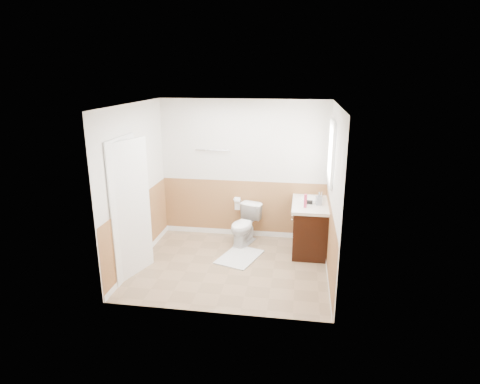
% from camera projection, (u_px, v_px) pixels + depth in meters
% --- Properties ---
extents(floor, '(3.00, 3.00, 0.00)m').
position_uv_depth(floor, '(231.00, 266.00, 6.36)').
color(floor, '#8C7051').
rests_on(floor, ground).
extents(ceiling, '(3.00, 3.00, 0.00)m').
position_uv_depth(ceiling, '(230.00, 105.00, 5.65)').
color(ceiling, white).
rests_on(ceiling, floor).
extents(wall_back, '(3.00, 0.00, 3.00)m').
position_uv_depth(wall_back, '(243.00, 170.00, 7.24)').
color(wall_back, silver).
rests_on(wall_back, floor).
extents(wall_front, '(3.00, 0.00, 3.00)m').
position_uv_depth(wall_front, '(212.00, 220.00, 4.78)').
color(wall_front, silver).
rests_on(wall_front, floor).
extents(wall_left, '(0.00, 3.00, 3.00)m').
position_uv_depth(wall_left, '(135.00, 186.00, 6.23)').
color(wall_left, silver).
rests_on(wall_left, floor).
extents(wall_right, '(0.00, 3.00, 3.00)m').
position_uv_depth(wall_right, '(334.00, 194.00, 5.79)').
color(wall_right, silver).
rests_on(wall_right, floor).
extents(wainscot_back, '(3.00, 0.00, 3.00)m').
position_uv_depth(wainscot_back, '(243.00, 210.00, 7.44)').
color(wainscot_back, '#A46941').
rests_on(wainscot_back, floor).
extents(wainscot_front, '(3.00, 0.00, 3.00)m').
position_uv_depth(wainscot_front, '(213.00, 277.00, 5.00)').
color(wainscot_front, '#A46941').
rests_on(wainscot_front, floor).
extents(wainscot_left, '(0.00, 2.60, 2.60)m').
position_uv_depth(wainscot_left, '(139.00, 231.00, 6.44)').
color(wainscot_left, '#A46941').
rests_on(wainscot_left, floor).
extents(wainscot_right, '(0.00, 2.60, 2.60)m').
position_uv_depth(wainscot_right, '(329.00, 243.00, 6.00)').
color(wainscot_right, '#A46941').
rests_on(wainscot_right, floor).
extents(toilet, '(0.59, 0.77, 0.70)m').
position_uv_depth(toilet, '(244.00, 225.00, 7.10)').
color(toilet, white).
rests_on(toilet, floor).
extents(bath_mat, '(0.78, 0.93, 0.02)m').
position_uv_depth(bath_mat, '(240.00, 257.00, 6.65)').
color(bath_mat, silver).
rests_on(bath_mat, floor).
extents(vanity_cabinet, '(0.55, 1.10, 0.80)m').
position_uv_depth(vanity_cabinet, '(310.00, 227.00, 6.88)').
color(vanity_cabinet, black).
rests_on(vanity_cabinet, floor).
extents(vanity_knob_left, '(0.03, 0.03, 0.03)m').
position_uv_depth(vanity_knob_left, '(292.00, 220.00, 6.78)').
color(vanity_knob_left, '#B6B6BC').
rests_on(vanity_knob_left, vanity_cabinet).
extents(vanity_knob_right, '(0.03, 0.03, 0.03)m').
position_uv_depth(vanity_knob_right, '(293.00, 216.00, 6.97)').
color(vanity_knob_right, silver).
rests_on(vanity_knob_right, vanity_cabinet).
extents(countertop, '(0.60, 1.15, 0.05)m').
position_uv_depth(countertop, '(310.00, 203.00, 6.76)').
color(countertop, silver).
rests_on(countertop, vanity_cabinet).
extents(sink_basin, '(0.36, 0.36, 0.02)m').
position_uv_depth(sink_basin, '(311.00, 199.00, 6.89)').
color(sink_basin, white).
rests_on(sink_basin, countertop).
extents(faucet, '(0.02, 0.02, 0.14)m').
position_uv_depth(faucet, '(322.00, 196.00, 6.84)').
color(faucet, silver).
rests_on(faucet, countertop).
extents(lotion_bottle, '(0.05, 0.05, 0.22)m').
position_uv_depth(lotion_bottle, '(305.00, 201.00, 6.44)').
color(lotion_bottle, '#C03154').
rests_on(lotion_bottle, countertop).
extents(soap_dispenser, '(0.11, 0.11, 0.21)m').
position_uv_depth(soap_dispenser, '(319.00, 199.00, 6.58)').
color(soap_dispenser, gray).
rests_on(soap_dispenser, countertop).
extents(hair_dryer_body, '(0.14, 0.07, 0.07)m').
position_uv_depth(hair_dryer_body, '(308.00, 202.00, 6.63)').
color(hair_dryer_body, black).
rests_on(hair_dryer_body, countertop).
extents(hair_dryer_handle, '(0.03, 0.03, 0.07)m').
position_uv_depth(hair_dryer_handle, '(306.00, 204.00, 6.64)').
color(hair_dryer_handle, black).
rests_on(hair_dryer_handle, countertop).
extents(mirror_panel, '(0.02, 0.35, 0.90)m').
position_uv_depth(mirror_panel, '(329.00, 158.00, 6.75)').
color(mirror_panel, silver).
rests_on(mirror_panel, wall_right).
extents(window_frame, '(0.04, 0.80, 1.00)m').
position_uv_depth(window_frame, '(331.00, 152.00, 6.21)').
color(window_frame, white).
rests_on(window_frame, wall_right).
extents(window_glass, '(0.01, 0.70, 0.90)m').
position_uv_depth(window_glass, '(332.00, 152.00, 6.20)').
color(window_glass, white).
rests_on(window_glass, wall_right).
extents(door, '(0.29, 0.78, 2.04)m').
position_uv_depth(door, '(131.00, 210.00, 5.85)').
color(door, white).
rests_on(door, wall_left).
extents(door_frame, '(0.02, 0.92, 2.10)m').
position_uv_depth(door_frame, '(126.00, 209.00, 5.86)').
color(door_frame, white).
rests_on(door_frame, wall_left).
extents(door_knob, '(0.06, 0.06, 0.06)m').
position_uv_depth(door_knob, '(144.00, 207.00, 6.17)').
color(door_knob, silver).
rests_on(door_knob, door).
extents(towel_bar, '(0.62, 0.02, 0.02)m').
position_uv_depth(towel_bar, '(212.00, 150.00, 7.17)').
color(towel_bar, silver).
rests_on(towel_bar, wall_back).
extents(tp_holder_bar, '(0.14, 0.02, 0.02)m').
position_uv_depth(tp_holder_bar, '(237.00, 200.00, 7.34)').
color(tp_holder_bar, silver).
rests_on(tp_holder_bar, wall_back).
extents(tp_roll, '(0.10, 0.11, 0.11)m').
position_uv_depth(tp_roll, '(237.00, 200.00, 7.34)').
color(tp_roll, white).
rests_on(tp_roll, tp_holder_bar).
extents(tp_sheet, '(0.10, 0.01, 0.16)m').
position_uv_depth(tp_sheet, '(237.00, 206.00, 7.37)').
color(tp_sheet, white).
rests_on(tp_sheet, tp_roll).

